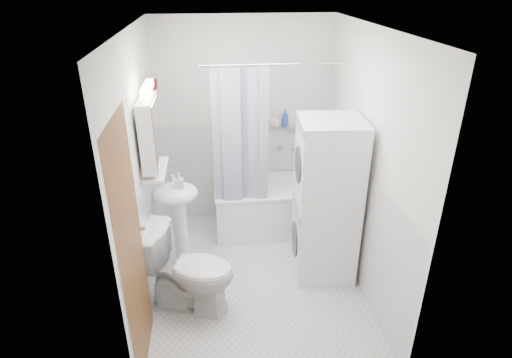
{
  "coord_description": "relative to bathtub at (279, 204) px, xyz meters",
  "views": [
    {
      "loc": [
        -0.39,
        -3.44,
        2.78
      ],
      "look_at": [
        0.01,
        0.15,
        1.03
      ],
      "focal_mm": 30.0,
      "sensor_mm": 36.0,
      "label": 1
    }
  ],
  "objects": [
    {
      "name": "floor",
      "position": [
        -0.37,
        -0.92,
        -0.32
      ],
      "size": [
        2.6,
        2.6,
        0.0
      ],
      "primitive_type": "plane",
      "color": "silver",
      "rests_on": "ground"
    },
    {
      "name": "room_walls",
      "position": [
        -0.37,
        -0.92,
        1.17
      ],
      "size": [
        2.6,
        2.6,
        2.6
      ],
      "color": "white",
      "rests_on": "ground"
    },
    {
      "name": "wainscot",
      "position": [
        -0.37,
        -0.63,
        0.28
      ],
      "size": [
        1.98,
        2.58,
        2.58
      ],
      "color": "white",
      "rests_on": "ground"
    },
    {
      "name": "door",
      "position": [
        -1.32,
        -1.47,
        0.68
      ],
      "size": [
        0.05,
        2.0,
        2.0
      ],
      "color": "brown",
      "rests_on": "ground"
    },
    {
      "name": "bathtub",
      "position": [
        0.0,
        0.0,
        0.0
      ],
      "size": [
        1.51,
        0.71,
        0.57
      ],
      "color": "white",
      "rests_on": "ground"
    },
    {
      "name": "tub_spout",
      "position": [
        0.2,
        0.33,
        0.58
      ],
      "size": [
        0.04,
        0.12,
        0.04
      ],
      "primitive_type": "cylinder",
      "rotation": [
        1.57,
        0.0,
        0.0
      ],
      "color": "silver",
      "rests_on": "room_walls"
    },
    {
      "name": "curtain_rod",
      "position": [
        0.0,
        -0.3,
        1.68
      ],
      "size": [
        1.69,
        0.02,
        0.02
      ],
      "primitive_type": "cylinder",
      "rotation": [
        0.0,
        1.57,
        0.0
      ],
      "color": "silver",
      "rests_on": "room_walls"
    },
    {
      "name": "shower_curtain",
      "position": [
        -0.47,
        -0.3,
        0.93
      ],
      "size": [
        0.55,
        0.02,
        1.45
      ],
      "color": "#17164D",
      "rests_on": "curtain_rod"
    },
    {
      "name": "sink",
      "position": [
        -1.12,
        -0.63,
        0.39
      ],
      "size": [
        0.44,
        0.37,
        1.04
      ],
      "color": "white",
      "rests_on": "ground"
    },
    {
      "name": "medicine_cabinet",
      "position": [
        -1.28,
        -0.82,
        1.25
      ],
      "size": [
        0.13,
        0.5,
        0.71
      ],
      "color": "white",
      "rests_on": "room_walls"
    },
    {
      "name": "shelf",
      "position": [
        -1.26,
        -0.82,
        0.88
      ],
      "size": [
        0.18,
        0.54,
        0.02
      ],
      "primitive_type": "cube",
      "color": "silver",
      "rests_on": "room_walls"
    },
    {
      "name": "shower_caddy",
      "position": [
        0.25,
        0.32,
        0.83
      ],
      "size": [
        0.22,
        0.06,
        0.02
      ],
      "primitive_type": "cube",
      "color": "silver",
      "rests_on": "room_walls"
    },
    {
      "name": "towel",
      "position": [
        -1.31,
        -0.17,
        1.15
      ],
      "size": [
        0.07,
        0.32,
        0.78
      ],
      "color": "#5B0F18",
      "rests_on": "room_walls"
    },
    {
      "name": "washer_dryer",
      "position": [
        0.31,
        -0.86,
        0.49
      ],
      "size": [
        0.62,
        0.61,
        1.62
      ],
      "rotation": [
        0.0,
        0.0,
        -0.07
      ],
      "color": "white",
      "rests_on": "ground"
    },
    {
      "name": "toilet",
      "position": [
        -1.01,
        -1.25,
        0.09
      ],
      "size": [
        0.92,
        0.69,
        0.81
      ],
      "primitive_type": "imported",
      "rotation": [
        0.0,
        0.0,
        1.26
      ],
      "color": "white",
      "rests_on": "ground"
    },
    {
      "name": "soap_pump",
      "position": [
        -1.08,
        -0.67,
        0.63
      ],
      "size": [
        0.08,
        0.17,
        0.08
      ],
      "primitive_type": "imported",
      "color": "gray",
      "rests_on": "sink"
    },
    {
      "name": "shelf_bottle",
      "position": [
        -1.26,
        -0.97,
        0.93
      ],
      "size": [
        0.07,
        0.18,
        0.07
      ],
      "primitive_type": "imported",
      "color": "gray",
      "rests_on": "shelf"
    },
    {
      "name": "shelf_cup",
      "position": [
        -1.26,
        -0.7,
        0.95
      ],
      "size": [
        0.1,
        0.09,
        0.1
      ],
      "primitive_type": "imported",
      "color": "gray",
      "rests_on": "shelf"
    },
    {
      "name": "shampoo_a",
      "position": [
        -0.02,
        0.32,
        0.91
      ],
      "size": [
        0.13,
        0.17,
        0.13
      ],
      "primitive_type": "imported",
      "color": "gray",
      "rests_on": "shower_caddy"
    },
    {
      "name": "shampoo_b",
      "position": [
        0.1,
        0.32,
        0.88
      ],
      "size": [
        0.08,
        0.21,
        0.08
      ],
      "primitive_type": "imported",
      "color": "#2A46A8",
      "rests_on": "shower_caddy"
    }
  ]
}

